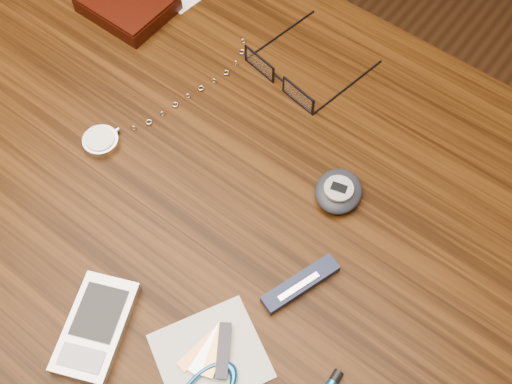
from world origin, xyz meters
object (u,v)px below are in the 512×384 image
eyeglasses (283,77)px  notepad_keys (209,373)px  pocket_watch (106,138)px  pedometer (339,191)px  wallet_and_card (128,3)px  pocket_knife (300,284)px  pda_phone (96,327)px  desk (214,210)px

eyeglasses → notepad_keys: 0.40m
eyeglasses → notepad_keys: bearing=-64.8°
eyeglasses → pocket_watch: (-0.12, -0.21, -0.01)m
pocket_watch → pedometer: (0.28, 0.11, 0.01)m
wallet_and_card → pocket_knife: size_ratio=1.59×
pocket_watch → pocket_knife: same height
wallet_and_card → pda_phone: (0.30, -0.37, -0.00)m
eyeglasses → pocket_knife: bearing=-49.9°
wallet_and_card → pocket_knife: wallet_and_card is taller
pda_phone → desk: bearing=98.0°
pda_phone → pedometer: bearing=69.1°
pda_phone → pocket_knife: 0.23m
pocket_watch → pda_phone: bearing=-48.2°
pocket_watch → notepad_keys: size_ratio=1.90×
desk → pocket_knife: size_ratio=10.34×
pda_phone → eyeglasses: bearing=96.1°
desk → notepad_keys: (0.16, -0.19, 0.11)m
wallet_and_card → pocket_watch: (0.13, -0.19, -0.01)m
pda_phone → notepad_keys: bearing=16.3°
desk → pedometer: 0.20m
pocket_watch → pocket_knife: 0.31m
notepad_keys → desk: bearing=129.5°
wallet_and_card → pocket_knife: 0.49m
eyeglasses → pocket_watch: eyeglasses is taller
eyeglasses → desk: bearing=-86.4°
wallet_and_card → pocket_watch: wallet_and_card is taller
desk → pda_phone: 0.26m
pocket_watch → pocket_knife: bearing=-1.9°
wallet_and_card → pocket_watch: bearing=-54.3°
pedometer → pocket_knife: 0.13m
wallet_and_card → pedometer: size_ratio=1.99×
desk → eyeglasses: eyeglasses is taller
desk → eyeglasses: size_ratio=6.46×
desk → pda_phone: pda_phone is taller
pocket_knife → pedometer: bearing=104.4°
pedometer → pocket_knife: (0.03, -0.12, -0.01)m
desk → pocket_watch: bearing=-161.4°
eyeglasses → pocket_knife: eyeglasses is taller
notepad_keys → pocket_knife: bearing=82.3°
pda_phone → pocket_knife: pda_phone is taller
notepad_keys → pocket_knife: pocket_knife is taller
desk → pocket_watch: pocket_watch is taller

